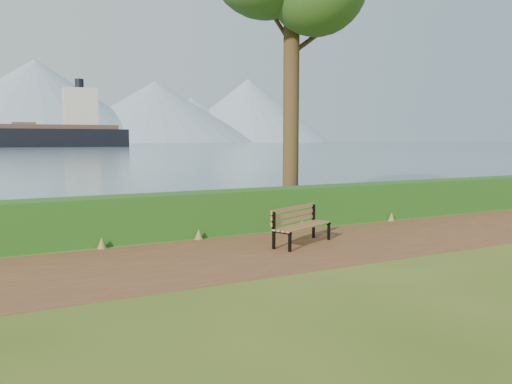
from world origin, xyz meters
TOP-DOWN VIEW (x-y plane):
  - ground at (0.00, 0.00)m, footprint 140.00×140.00m
  - path at (0.00, 0.30)m, footprint 40.00×3.40m
  - hedge at (0.00, 2.60)m, footprint 32.00×0.85m
  - water at (0.00, 260.00)m, footprint 700.00×510.00m
  - bench at (0.63, 0.61)m, footprint 1.66×1.09m
  - cargo_ship at (-4.13, 155.98)m, footprint 75.93×15.32m

SIDE VIEW (x-z plane):
  - ground at x=0.00m, z-range 0.00..0.00m
  - path at x=0.00m, z-range 0.00..0.01m
  - water at x=0.00m, z-range 0.00..0.01m
  - bench at x=0.63m, z-range 0.06..0.87m
  - hedge at x=0.00m, z-range 0.00..1.00m
  - cargo_ship at x=-4.13m, z-range -8.04..14.87m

